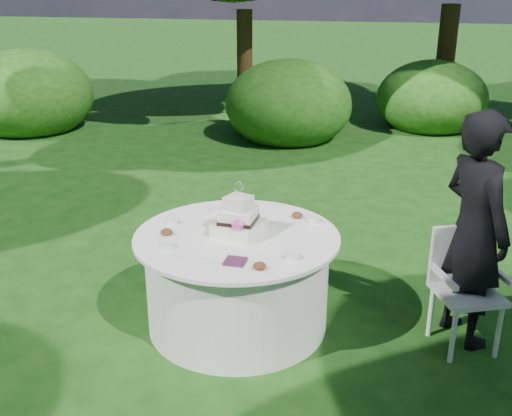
{
  "coord_description": "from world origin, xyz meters",
  "views": [
    {
      "loc": [
        1.18,
        -3.98,
        2.55
      ],
      "look_at": [
        0.15,
        0.0,
        1.0
      ],
      "focal_mm": 42.0,
      "sensor_mm": 36.0,
      "label": 1
    }
  ],
  "objects_px": {
    "guest": "(474,230)",
    "cake": "(239,220)",
    "napkins": "(235,261)",
    "chair": "(463,279)",
    "table": "(237,280)"
  },
  "relations": [
    {
      "from": "table",
      "to": "cake",
      "type": "xyz_separation_m",
      "value": [
        0.01,
        0.01,
        0.5
      ]
    },
    {
      "from": "table",
      "to": "chair",
      "type": "relative_size",
      "value": 1.74
    },
    {
      "from": "table",
      "to": "cake",
      "type": "relative_size",
      "value": 3.64
    },
    {
      "from": "napkins",
      "to": "guest",
      "type": "height_order",
      "value": "guest"
    },
    {
      "from": "napkins",
      "to": "chair",
      "type": "relative_size",
      "value": 0.16
    },
    {
      "from": "guest",
      "to": "cake",
      "type": "xyz_separation_m",
      "value": [
        -1.7,
        -0.26,
        0.0
      ]
    },
    {
      "from": "cake",
      "to": "chair",
      "type": "height_order",
      "value": "cake"
    },
    {
      "from": "table",
      "to": "chair",
      "type": "distance_m",
      "value": 1.69
    },
    {
      "from": "table",
      "to": "chair",
      "type": "xyz_separation_m",
      "value": [
        1.67,
        0.19,
        0.13
      ]
    },
    {
      "from": "guest",
      "to": "cake",
      "type": "distance_m",
      "value": 1.72
    },
    {
      "from": "chair",
      "to": "cake",
      "type": "bearing_deg",
      "value": -173.88
    },
    {
      "from": "cake",
      "to": "napkins",
      "type": "bearing_deg",
      "value": -76.84
    },
    {
      "from": "guest",
      "to": "table",
      "type": "height_order",
      "value": "guest"
    },
    {
      "from": "napkins",
      "to": "chair",
      "type": "height_order",
      "value": "chair"
    },
    {
      "from": "napkins",
      "to": "cake",
      "type": "relative_size",
      "value": 0.33
    }
  ]
}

